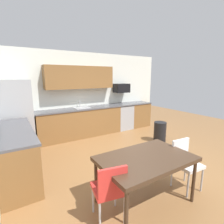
{
  "coord_description": "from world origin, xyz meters",
  "views": [
    {
      "loc": [
        -2.35,
        -2.82,
        1.93
      ],
      "look_at": [
        0.0,
        1.0,
        1.0
      ],
      "focal_mm": 27.62,
      "sensor_mm": 36.0,
      "label": 1
    }
  ],
  "objects_px": {
    "refrigerator": "(17,116)",
    "chair_near_table": "(185,160)",
    "dining_table": "(146,161)",
    "chair_far_side": "(110,188)",
    "microwave": "(122,88)",
    "oven_range": "(123,117)",
    "trash_bin": "(160,132)"
  },
  "relations": [
    {
      "from": "microwave",
      "to": "chair_far_side",
      "type": "relative_size",
      "value": 0.64
    },
    {
      "from": "refrigerator",
      "to": "trash_bin",
      "type": "xyz_separation_m",
      "value": [
        3.63,
        -1.6,
        -0.63
      ]
    },
    {
      "from": "refrigerator",
      "to": "trash_bin",
      "type": "height_order",
      "value": "refrigerator"
    },
    {
      "from": "oven_range",
      "to": "trash_bin",
      "type": "distance_m",
      "value": 1.69
    },
    {
      "from": "refrigerator",
      "to": "oven_range",
      "type": "distance_m",
      "value": 3.48
    },
    {
      "from": "refrigerator",
      "to": "chair_far_side",
      "type": "distance_m",
      "value": 3.46
    },
    {
      "from": "trash_bin",
      "to": "chair_near_table",
      "type": "bearing_deg",
      "value": -126.23
    },
    {
      "from": "refrigerator",
      "to": "oven_range",
      "type": "bearing_deg",
      "value": 1.33
    },
    {
      "from": "refrigerator",
      "to": "dining_table",
      "type": "relative_size",
      "value": 1.32
    },
    {
      "from": "microwave",
      "to": "chair_far_side",
      "type": "bearing_deg",
      "value": -126.56
    },
    {
      "from": "oven_range",
      "to": "dining_table",
      "type": "height_order",
      "value": "oven_range"
    },
    {
      "from": "dining_table",
      "to": "chair_far_side",
      "type": "relative_size",
      "value": 1.65
    },
    {
      "from": "microwave",
      "to": "chair_far_side",
      "type": "distance_m",
      "value": 4.48
    },
    {
      "from": "chair_near_table",
      "to": "trash_bin",
      "type": "bearing_deg",
      "value": 53.77
    },
    {
      "from": "dining_table",
      "to": "trash_bin",
      "type": "height_order",
      "value": "dining_table"
    },
    {
      "from": "dining_table",
      "to": "chair_far_side",
      "type": "height_order",
      "value": "chair_far_side"
    },
    {
      "from": "refrigerator",
      "to": "chair_near_table",
      "type": "height_order",
      "value": "refrigerator"
    },
    {
      "from": "refrigerator",
      "to": "chair_near_table",
      "type": "relative_size",
      "value": 2.18
    },
    {
      "from": "chair_far_side",
      "to": "chair_near_table",
      "type": "bearing_deg",
      "value": -0.96
    },
    {
      "from": "refrigerator",
      "to": "microwave",
      "type": "distance_m",
      "value": 3.5
    },
    {
      "from": "microwave",
      "to": "trash_bin",
      "type": "xyz_separation_m",
      "value": [
        0.18,
        -1.78,
        -1.21
      ]
    },
    {
      "from": "chair_far_side",
      "to": "trash_bin",
      "type": "relative_size",
      "value": 1.42
    },
    {
      "from": "microwave",
      "to": "dining_table",
      "type": "distance_m",
      "value": 4.06
    },
    {
      "from": "refrigerator",
      "to": "microwave",
      "type": "bearing_deg",
      "value": 2.99
    },
    {
      "from": "chair_near_table",
      "to": "trash_bin",
      "type": "xyz_separation_m",
      "value": [
        1.29,
        1.76,
        -0.2
      ]
    },
    {
      "from": "trash_bin",
      "to": "refrigerator",
      "type": "bearing_deg",
      "value": 156.25
    },
    {
      "from": "microwave",
      "to": "trash_bin",
      "type": "distance_m",
      "value": 2.16
    },
    {
      "from": "chair_near_table",
      "to": "chair_far_side",
      "type": "height_order",
      "value": "same"
    },
    {
      "from": "microwave",
      "to": "chair_near_table",
      "type": "relative_size",
      "value": 0.64
    },
    {
      "from": "microwave",
      "to": "trash_bin",
      "type": "bearing_deg",
      "value": -84.2
    },
    {
      "from": "oven_range",
      "to": "chair_near_table",
      "type": "distance_m",
      "value": 3.61
    },
    {
      "from": "dining_table",
      "to": "trash_bin",
      "type": "bearing_deg",
      "value": 38.4
    }
  ]
}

